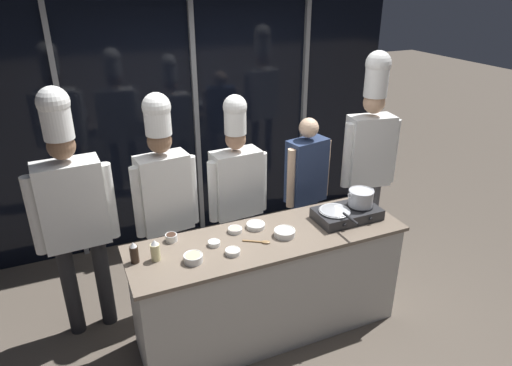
# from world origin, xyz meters

# --- Properties ---
(ground_plane) EXTENTS (24.00, 24.00, 0.00)m
(ground_plane) POSITION_xyz_m (0.00, 0.00, 0.00)
(ground_plane) COLOR brown
(window_wall_back) EXTENTS (4.62, 0.09, 2.70)m
(window_wall_back) POSITION_xyz_m (0.00, 1.88, 1.35)
(window_wall_back) COLOR black
(window_wall_back) RESTS_ON ground_plane
(demo_counter) EXTENTS (2.18, 0.66, 0.91)m
(demo_counter) POSITION_xyz_m (0.00, 0.00, 0.45)
(demo_counter) COLOR beige
(demo_counter) RESTS_ON ground_plane
(portable_stove) EXTENTS (0.54, 0.32, 0.10)m
(portable_stove) POSITION_xyz_m (0.71, -0.00, 0.96)
(portable_stove) COLOR #28282B
(portable_stove) RESTS_ON demo_counter
(frying_pan) EXTENTS (0.26, 0.44, 0.05)m
(frying_pan) POSITION_xyz_m (0.59, -0.00, 1.03)
(frying_pan) COLOR #ADAFB5
(frying_pan) RESTS_ON portable_stove
(stock_pot) EXTENTS (0.23, 0.21, 0.13)m
(stock_pot) POSITION_xyz_m (0.83, -0.00, 1.08)
(stock_pot) COLOR #B7BABF
(stock_pot) RESTS_ON portable_stove
(squeeze_bottle_soy) EXTENTS (0.06, 0.06, 0.16)m
(squeeze_bottle_soy) POSITION_xyz_m (-1.01, 0.07, 0.98)
(squeeze_bottle_soy) COLOR #332319
(squeeze_bottle_soy) RESTS_ON demo_counter
(squeeze_bottle_oil) EXTENTS (0.07, 0.07, 0.16)m
(squeeze_bottle_oil) POSITION_xyz_m (-0.87, 0.04, 0.99)
(squeeze_bottle_oil) COLOR beige
(squeeze_bottle_oil) RESTS_ON demo_counter
(prep_bowl_onion) EXTENTS (0.15, 0.15, 0.04)m
(prep_bowl_onion) POSITION_xyz_m (-0.04, 0.17, 0.93)
(prep_bowl_onion) COLOR white
(prep_bowl_onion) RESTS_ON demo_counter
(prep_bowl_chicken) EXTENTS (0.11, 0.11, 0.04)m
(prep_bowl_chicken) POSITION_xyz_m (-0.34, -0.11, 0.93)
(prep_bowl_chicken) COLOR white
(prep_bowl_chicken) RESTS_ON demo_counter
(prep_bowl_rice) EXTENTS (0.09, 0.09, 0.04)m
(prep_bowl_rice) POSITION_xyz_m (-0.43, 0.05, 0.93)
(prep_bowl_rice) COLOR white
(prep_bowl_rice) RESTS_ON demo_counter
(prep_bowl_garlic) EXTENTS (0.17, 0.17, 0.05)m
(prep_bowl_garlic) POSITION_xyz_m (0.12, -0.04, 0.94)
(prep_bowl_garlic) COLOR white
(prep_bowl_garlic) RESTS_ON demo_counter
(prep_bowl_shrimp) EXTENTS (0.11, 0.11, 0.04)m
(prep_bowl_shrimp) POSITION_xyz_m (-0.21, 0.17, 0.93)
(prep_bowl_shrimp) COLOR white
(prep_bowl_shrimp) RESTS_ON demo_counter
(prep_bowl_ginger) EXTENTS (0.14, 0.14, 0.06)m
(prep_bowl_ginger) POSITION_xyz_m (-0.63, -0.09, 0.94)
(prep_bowl_ginger) COLOR white
(prep_bowl_ginger) RESTS_ON demo_counter
(prep_bowl_soy_glaze) EXTENTS (0.09, 0.09, 0.06)m
(prep_bowl_soy_glaze) POSITION_xyz_m (-0.70, 0.24, 0.94)
(prep_bowl_soy_glaze) COLOR white
(prep_bowl_soy_glaze) RESTS_ON demo_counter
(serving_spoon_slotted) EXTENTS (0.19, 0.14, 0.02)m
(serving_spoon_slotted) POSITION_xyz_m (-0.09, -0.06, 0.91)
(serving_spoon_slotted) COLOR olive
(serving_spoon_slotted) RESTS_ON demo_counter
(chef_head) EXTENTS (0.62, 0.27, 2.07)m
(chef_head) POSITION_xyz_m (-1.35, 0.63, 1.18)
(chef_head) COLOR #232326
(chef_head) RESTS_ON ground_plane
(chef_sous) EXTENTS (0.54, 0.26, 1.96)m
(chef_sous) POSITION_xyz_m (-0.65, 0.62, 1.15)
(chef_sous) COLOR #232326
(chef_sous) RESTS_ON ground_plane
(chef_line) EXTENTS (0.57, 0.25, 1.85)m
(chef_line) POSITION_xyz_m (0.02, 0.72, 1.05)
(chef_line) COLOR #4C4C51
(chef_line) RESTS_ON ground_plane
(person_guest) EXTENTS (0.49, 0.27, 1.58)m
(person_guest) POSITION_xyz_m (0.71, 0.68, 0.97)
(person_guest) COLOR #2D3856
(person_guest) RESTS_ON ground_plane
(chef_pastry) EXTENTS (0.56, 0.29, 2.14)m
(chef_pastry) POSITION_xyz_m (1.35, 0.61, 1.25)
(chef_pastry) COLOR #4C4C51
(chef_pastry) RESTS_ON ground_plane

